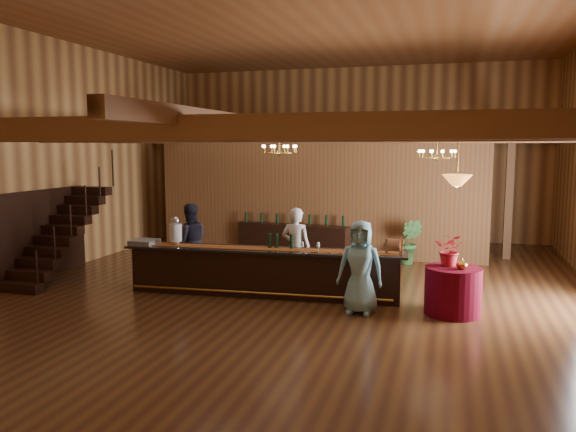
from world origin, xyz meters
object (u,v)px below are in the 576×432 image
(beverage_dispenser, at_px, (176,231))
(backbar_shelf, at_px, (293,240))
(tasting_bar, at_px, (263,272))
(pendant_lamp, at_px, (457,180))
(round_table, at_px, (453,291))
(raffle_drum, at_px, (394,245))
(chandelier_left, at_px, (279,149))
(floor_plant, at_px, (409,242))
(guest, at_px, (360,267))
(bartender, at_px, (296,248))
(staff_second, at_px, (190,241))
(chandelier_right, at_px, (437,154))

(beverage_dispenser, distance_m, backbar_shelf, 4.41)
(tasting_bar, height_order, pendant_lamp, pendant_lamp)
(round_table, relative_size, pendant_lamp, 1.10)
(raffle_drum, height_order, chandelier_left, chandelier_left)
(floor_plant, bearing_deg, guest, -96.70)
(backbar_shelf, bearing_deg, pendant_lamp, -37.05)
(round_table, distance_m, bartender, 3.33)
(round_table, xyz_separation_m, guest, (-1.60, -0.38, 0.41))
(raffle_drum, bearing_deg, beverage_dispenser, -177.03)
(staff_second, bearing_deg, bartender, 140.84)
(backbar_shelf, relative_size, floor_plant, 2.71)
(raffle_drum, height_order, guest, guest)
(chandelier_right, relative_size, floor_plant, 0.69)
(backbar_shelf, distance_m, bartender, 3.54)
(raffle_drum, height_order, floor_plant, raffle_drum)
(raffle_drum, bearing_deg, round_table, -21.60)
(tasting_bar, xyz_separation_m, chandelier_right, (3.25, 2.41, 2.34))
(beverage_dispenser, distance_m, chandelier_left, 2.99)
(guest, bearing_deg, floor_plant, 86.49)
(round_table, bearing_deg, backbar_shelf, 134.02)
(pendant_lamp, relative_size, guest, 0.53)
(raffle_drum, xyz_separation_m, pendant_lamp, (1.09, -0.43, 1.28))
(round_table, height_order, staff_second, staff_second)
(staff_second, height_order, guest, staff_second)
(round_table, bearing_deg, raffle_drum, 158.40)
(raffle_drum, relative_size, chandelier_right, 0.43)
(tasting_bar, relative_size, floor_plant, 4.95)
(beverage_dispenser, distance_m, raffle_drum, 4.47)
(beverage_dispenser, height_order, guest, guest)
(backbar_shelf, bearing_deg, tasting_bar, -73.97)
(tasting_bar, distance_m, backbar_shelf, 4.05)
(bartender, bearing_deg, chandelier_right, -142.64)
(beverage_dispenser, xyz_separation_m, raffle_drum, (4.46, 0.23, -0.11))
(tasting_bar, relative_size, guest, 3.40)
(backbar_shelf, height_order, floor_plant, floor_plant)
(round_table, distance_m, chandelier_left, 4.99)
(staff_second, bearing_deg, backbar_shelf, -150.36)
(staff_second, bearing_deg, tasting_bar, 122.59)
(round_table, height_order, guest, guest)
(raffle_drum, height_order, pendant_lamp, pendant_lamp)
(guest, relative_size, floor_plant, 1.45)
(backbar_shelf, xyz_separation_m, floor_plant, (3.10, -0.15, 0.14))
(round_table, height_order, floor_plant, floor_plant)
(chandelier_left, relative_size, bartender, 0.46)
(raffle_drum, xyz_separation_m, floor_plant, (0.02, 3.73, -0.55))
(tasting_bar, relative_size, bartender, 3.31)
(round_table, bearing_deg, chandelier_right, 98.82)
(staff_second, bearing_deg, guest, 125.07)
(backbar_shelf, distance_m, chandelier_right, 4.73)
(backbar_shelf, distance_m, floor_plant, 3.11)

